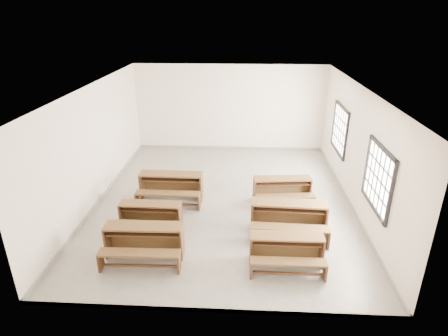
# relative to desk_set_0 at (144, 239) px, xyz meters

# --- Properties ---
(room) EXTENTS (8.50, 8.50, 3.20)m
(room) POSITION_rel_desk_set_0_xyz_m (1.67, 2.68, 1.71)
(room) COLOR gray
(room) RESTS_ON ground
(desk_set_0) EXTENTS (1.69, 0.90, 0.75)m
(desk_set_0) POSITION_rel_desk_set_0_xyz_m (0.00, 0.00, 0.00)
(desk_set_0) COLOR brown
(desk_set_0) RESTS_ON ground
(desk_set_1) EXTENTS (1.51, 0.80, 0.67)m
(desk_set_1) POSITION_rel_desk_set_0_xyz_m (-0.14, 1.14, -0.05)
(desk_set_1) COLOR brown
(desk_set_1) RESTS_ON ground
(desk_set_2) EXTENTS (1.76, 0.93, 0.79)m
(desk_set_2) POSITION_rel_desk_set_0_xyz_m (0.09, 2.67, 0.02)
(desk_set_2) COLOR brown
(desk_set_2) RESTS_ON ground
(desk_set_3) EXTENTS (1.52, 0.79, 0.68)m
(desk_set_3) POSITION_rel_desk_set_0_xyz_m (3.03, -0.11, -0.04)
(desk_set_3) COLOR brown
(desk_set_3) RESTS_ON ground
(desk_set_4) EXTENTS (1.82, 1.00, 0.80)m
(desk_set_4) POSITION_rel_desk_set_0_xyz_m (3.20, 1.11, 0.03)
(desk_set_4) COLOR brown
(desk_set_4) RESTS_ON ground
(desk_set_5) EXTENTS (1.66, 0.98, 0.71)m
(desk_set_5) POSITION_rel_desk_set_0_xyz_m (3.20, 2.71, -0.02)
(desk_set_5) COLOR brown
(desk_set_5) RESTS_ON ground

